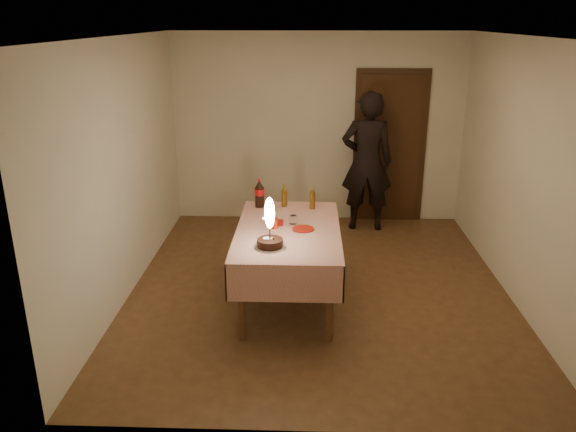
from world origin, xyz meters
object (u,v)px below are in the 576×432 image
object	(u,v)px
clear_cup	(293,220)
photographer	(367,162)
dining_table	(288,239)
red_plate	(303,229)
amber_bottle_right	(312,198)
cola_bottle	(259,193)
birthday_cake	(270,233)
amber_bottle_left	(284,196)
red_cup	(274,223)

from	to	relation	value
clear_cup	photographer	xyz separation A→B (m)	(0.93, 2.03, 0.10)
dining_table	photographer	bearing A→B (deg)	65.79
red_plate	photographer	size ratio (longest dim) A/B	0.12
red_plate	amber_bottle_right	distance (m)	0.65
red_plate	cola_bottle	bearing A→B (deg)	125.80
dining_table	red_plate	distance (m)	0.19
birthday_cake	dining_table	bearing A→B (deg)	72.35
clear_cup	photographer	distance (m)	2.24
clear_cup	birthday_cake	bearing A→B (deg)	-107.65
birthday_cake	amber_bottle_left	world-z (taller)	birthday_cake
dining_table	cola_bottle	size ratio (longest dim) A/B	5.42
red_cup	amber_bottle_right	bearing A→B (deg)	58.07
amber_bottle_left	amber_bottle_right	distance (m)	0.31
photographer	dining_table	bearing A→B (deg)	-114.21
clear_cup	cola_bottle	xyz separation A→B (m)	(-0.38, 0.53, 0.11)
cola_bottle	amber_bottle_left	distance (m)	0.27
dining_table	amber_bottle_right	distance (m)	0.71
clear_cup	cola_bottle	distance (m)	0.66
amber_bottle_left	cola_bottle	bearing A→B (deg)	-174.59
cola_bottle	amber_bottle_right	xyz separation A→B (m)	(0.58, -0.04, -0.03)
dining_table	red_cup	distance (m)	0.21
red_cup	clear_cup	xyz separation A→B (m)	(0.18, 0.12, -0.01)
dining_table	red_plate	bearing A→B (deg)	-2.32
cola_bottle	amber_bottle_left	bearing A→B (deg)	5.41
red_plate	amber_bottle_right	bearing A→B (deg)	81.82
amber_bottle_left	red_cup	bearing A→B (deg)	-96.11
dining_table	photographer	size ratio (longest dim) A/B	0.91
birthday_cake	red_cup	bearing A→B (deg)	88.87
red_cup	red_plate	bearing A→B (deg)	-5.05
cola_bottle	amber_bottle_left	world-z (taller)	cola_bottle
birthday_cake	cola_bottle	bearing A→B (deg)	99.44
dining_table	clear_cup	xyz separation A→B (m)	(0.04, 0.14, 0.15)
clear_cup	amber_bottle_right	xyz separation A→B (m)	(0.20, 0.49, 0.07)
red_cup	photographer	xyz separation A→B (m)	(1.12, 2.15, 0.09)
red_plate	amber_bottle_right	xyz separation A→B (m)	(0.09, 0.63, 0.11)
amber_bottle_right	photographer	xyz separation A→B (m)	(0.74, 1.54, 0.03)
red_plate	dining_table	bearing A→B (deg)	177.68
clear_cup	cola_bottle	world-z (taller)	cola_bottle
dining_table	red_cup	bearing A→B (deg)	172.05
amber_bottle_left	amber_bottle_right	xyz separation A→B (m)	(0.31, -0.07, 0.00)
amber_bottle_right	clear_cup	bearing A→B (deg)	-111.84
cola_bottle	photographer	world-z (taller)	photographer
clear_cup	amber_bottle_left	bearing A→B (deg)	101.31
red_plate	birthday_cake	bearing A→B (deg)	-122.84
red_cup	amber_bottle_left	xyz separation A→B (m)	(0.07, 0.68, 0.07)
birthday_cake	amber_bottle_left	size ratio (longest dim) A/B	1.85
red_plate	amber_bottle_left	size ratio (longest dim) A/B	0.86
amber_bottle_right	dining_table	bearing A→B (deg)	-110.93
amber_bottle_right	photographer	bearing A→B (deg)	64.50
dining_table	amber_bottle_left	size ratio (longest dim) A/B	6.75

